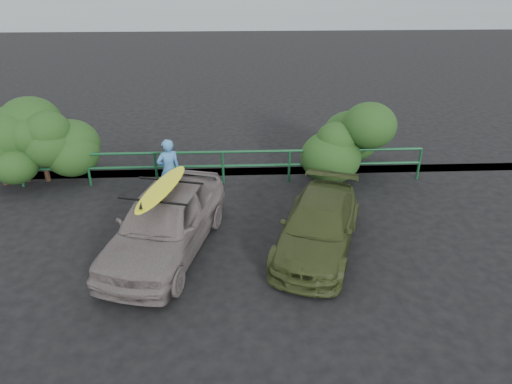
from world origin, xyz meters
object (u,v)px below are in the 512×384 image
guardrail (190,167)px  man (169,170)px  sedan (165,222)px  olive_vehicle (318,226)px  surfboard (162,188)px

guardrail → man: 1.15m
guardrail → man: bearing=-115.1°
guardrail → sedan: 3.63m
guardrail → olive_vehicle: size_ratio=3.52×
guardrail → surfboard: 3.78m
olive_vehicle → guardrail: bearing=151.5°
sedan → surfboard: size_ratio=1.81×
olive_vehicle → sedan: bearing=-161.0°
olive_vehicle → man: size_ratio=2.24×
guardrail → surfboard: size_ratio=5.67×
man → surfboard: size_ratio=0.72×
sedan → man: 2.63m
guardrail → olive_vehicle: bearing=-48.2°
olive_vehicle → surfboard: 3.65m
sedan → man: bearing=110.2°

